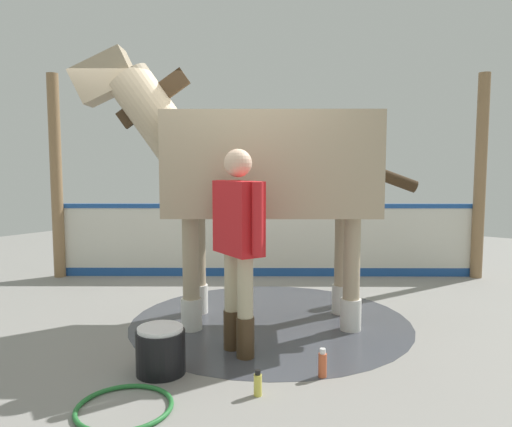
{
  "coord_description": "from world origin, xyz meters",
  "views": [
    {
      "loc": [
        2.95,
        -3.75,
        1.57
      ],
      "look_at": [
        0.39,
        -0.22,
        1.15
      ],
      "focal_mm": 33.79,
      "sensor_mm": 36.0,
      "label": 1
    }
  ],
  "objects_px": {
    "handler": "(238,237)",
    "hose_coil": "(124,407)",
    "wash_bucket": "(161,350)",
    "bottle_shampoo": "(258,384)",
    "horse": "(259,167)",
    "bottle_spray": "(323,364)"
  },
  "relations": [
    {
      "from": "bottle_spray",
      "to": "hose_coil",
      "type": "relative_size",
      "value": 0.35
    },
    {
      "from": "handler",
      "to": "hose_coil",
      "type": "relative_size",
      "value": 2.7
    },
    {
      "from": "hose_coil",
      "to": "bottle_spray",
      "type": "bearing_deg",
      "value": 55.7
    },
    {
      "from": "horse",
      "to": "handler",
      "type": "relative_size",
      "value": 1.69
    },
    {
      "from": "horse",
      "to": "bottle_shampoo",
      "type": "distance_m",
      "value": 2.19
    },
    {
      "from": "bottle_shampoo",
      "to": "hose_coil",
      "type": "relative_size",
      "value": 0.29
    },
    {
      "from": "wash_bucket",
      "to": "bottle_shampoo",
      "type": "distance_m",
      "value": 0.83
    },
    {
      "from": "bottle_shampoo",
      "to": "horse",
      "type": "bearing_deg",
      "value": 125.4
    },
    {
      "from": "wash_bucket",
      "to": "bottle_shampoo",
      "type": "height_order",
      "value": "wash_bucket"
    },
    {
      "from": "horse",
      "to": "wash_bucket",
      "type": "height_order",
      "value": "horse"
    },
    {
      "from": "handler",
      "to": "bottle_spray",
      "type": "bearing_deg",
      "value": -68.13
    },
    {
      "from": "handler",
      "to": "hose_coil",
      "type": "bearing_deg",
      "value": -158.64
    },
    {
      "from": "horse",
      "to": "hose_coil",
      "type": "relative_size",
      "value": 4.55
    },
    {
      "from": "bottle_shampoo",
      "to": "bottle_spray",
      "type": "relative_size",
      "value": 0.83
    },
    {
      "from": "horse",
      "to": "bottle_spray",
      "type": "height_order",
      "value": "horse"
    },
    {
      "from": "handler",
      "to": "bottle_spray",
      "type": "distance_m",
      "value": 1.2
    },
    {
      "from": "horse",
      "to": "wash_bucket",
      "type": "bearing_deg",
      "value": 59.35
    },
    {
      "from": "handler",
      "to": "hose_coil",
      "type": "height_order",
      "value": "handler"
    },
    {
      "from": "hose_coil",
      "to": "horse",
      "type": "bearing_deg",
      "value": 99.92
    },
    {
      "from": "horse",
      "to": "bottle_spray",
      "type": "relative_size",
      "value": 13.13
    },
    {
      "from": "wash_bucket",
      "to": "horse",
      "type": "bearing_deg",
      "value": 94.81
    },
    {
      "from": "horse",
      "to": "handler",
      "type": "xyz_separation_m",
      "value": [
        0.36,
        -0.79,
        -0.57
      ]
    }
  ]
}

